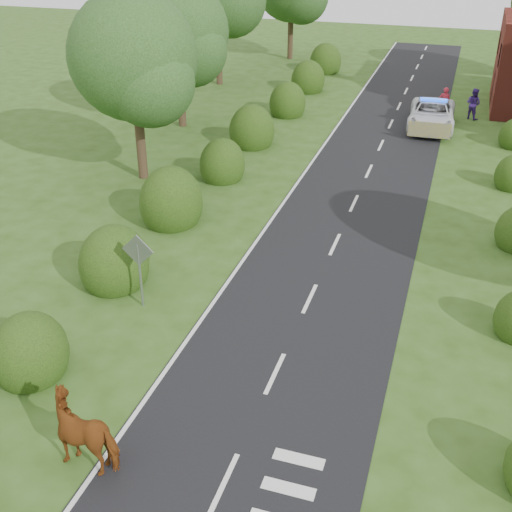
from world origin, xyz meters
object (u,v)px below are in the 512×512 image
(cow, at_px, (89,433))
(pedestrian_purple, at_px, (473,104))
(pedestrian_red, at_px, (444,102))
(police_van, at_px, (432,115))
(road_sign, at_px, (139,260))

(cow, height_order, pedestrian_purple, pedestrian_purple)
(cow, xyz_separation_m, pedestrian_red, (5.95, 30.68, 0.15))
(cow, xyz_separation_m, police_van, (5.42, 28.28, 0.01))
(police_van, distance_m, pedestrian_red, 2.46)
(police_van, relative_size, pedestrian_purple, 3.07)
(cow, relative_size, pedestrian_purple, 1.15)
(cow, height_order, police_van, police_van)
(road_sign, distance_m, pedestrian_purple, 26.37)
(pedestrian_red, bearing_deg, cow, 74.52)
(road_sign, relative_size, pedestrian_purple, 1.38)
(road_sign, height_order, cow, road_sign)
(pedestrian_red, bearing_deg, police_van, 73.03)
(road_sign, bearing_deg, pedestrian_red, 72.37)
(road_sign, bearing_deg, pedestrian_purple, 69.00)
(police_van, relative_size, pedestrian_red, 3.13)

